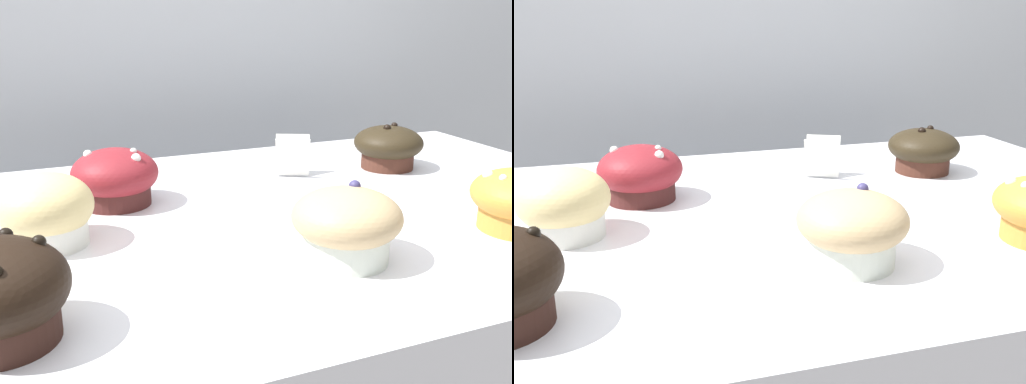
# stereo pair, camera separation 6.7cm
# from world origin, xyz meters

# --- Properties ---
(wall_back) EXTENTS (3.20, 0.10, 1.80)m
(wall_back) POSITION_xyz_m (0.00, 0.60, 0.90)
(wall_back) COLOR silver
(wall_back) RESTS_ON ground
(muffin_front_center) EXTENTS (0.11, 0.11, 0.07)m
(muffin_front_center) POSITION_xyz_m (0.24, 0.12, 0.93)
(muffin_front_center) COLOR #46251B
(muffin_front_center) RESTS_ON display_counter
(muffin_back_left) EXTENTS (0.11, 0.11, 0.08)m
(muffin_back_left) POSITION_xyz_m (0.00, -0.16, 0.93)
(muffin_back_left) COLOR silver
(muffin_back_left) RESTS_ON display_counter
(muffin_front_left) EXTENTS (0.10, 0.10, 0.08)m
(muffin_front_left) POSITION_xyz_m (-0.27, -0.01, 0.93)
(muffin_front_left) COLOR white
(muffin_front_left) RESTS_ON display_counter
(muffin_back_center) EXTENTS (0.11, 0.11, 0.07)m
(muffin_back_center) POSITION_xyz_m (-0.18, 0.10, 0.93)
(muffin_back_center) COLOR #451E1C
(muffin_back_center) RESTS_ON display_counter
(price_card) EXTENTS (0.06, 0.06, 0.06)m
(price_card) POSITION_xyz_m (0.08, 0.13, 0.92)
(price_card) COLOR white
(price_card) RESTS_ON display_counter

